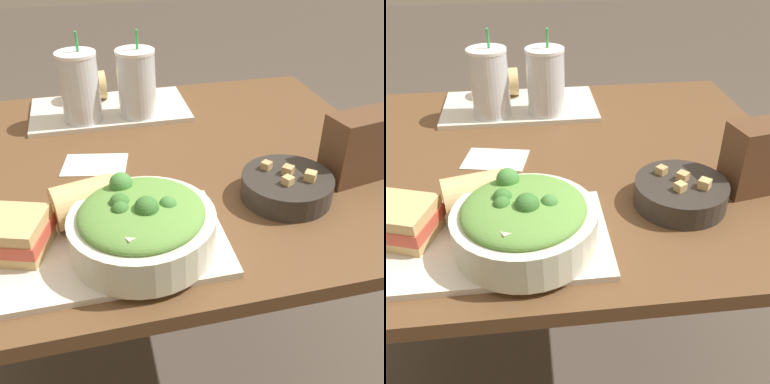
{
  "view_description": "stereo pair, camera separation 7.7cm",
  "coord_description": "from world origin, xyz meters",
  "views": [
    {
      "loc": [
        -0.1,
        -0.89,
        1.28
      ],
      "look_at": [
        0.05,
        -0.27,
        0.85
      ],
      "focal_mm": 42.0,
      "sensor_mm": 36.0,
      "label": 1
    },
    {
      "loc": [
        -0.02,
        -0.91,
        1.28
      ],
      "look_at": [
        0.05,
        -0.27,
        0.85
      ],
      "focal_mm": 42.0,
      "sensor_mm": 36.0,
      "label": 2
    }
  ],
  "objects": [
    {
      "name": "napkin_folded",
      "position": [
        -0.1,
        0.01,
        0.77
      ],
      "size": [
        0.16,
        0.12,
        0.0
      ],
      "color": "white",
      "rests_on": "dining_table"
    },
    {
      "name": "baguette_far",
      "position": [
        -0.09,
        0.38,
        0.82
      ],
      "size": [
        0.1,
        0.08,
        0.08
      ],
      "rotation": [
        0.0,
        0.0,
        1.61
      ],
      "color": "tan",
      "rests_on": "tray_far"
    },
    {
      "name": "dining_table",
      "position": [
        0.0,
        0.0,
        0.66
      ],
      "size": [
        1.16,
        0.92,
        0.77
      ],
      "color": "brown",
      "rests_on": "ground_plane"
    },
    {
      "name": "sandwich_near",
      "position": [
        -0.26,
        -0.26,
        0.82
      ],
      "size": [
        0.15,
        0.14,
        0.06
      ],
      "rotation": [
        0.0,
        0.0,
        -0.32
      ],
      "color": "tan",
      "rests_on": "tray_near"
    },
    {
      "name": "drink_cup_red",
      "position": [
        0.03,
        0.24,
        0.87
      ],
      "size": [
        0.1,
        0.1,
        0.22
      ],
      "color": "silver",
      "rests_on": "tray_far"
    },
    {
      "name": "salad_bowl",
      "position": [
        -0.04,
        -0.31,
        0.83
      ],
      "size": [
        0.24,
        0.24,
        0.11
      ],
      "color": "beige",
      "rests_on": "tray_near"
    },
    {
      "name": "soup_bowl",
      "position": [
        0.26,
        -0.21,
        0.8
      ],
      "size": [
        0.18,
        0.18,
        0.07
      ],
      "color": "#2D2823",
      "rests_on": "dining_table"
    },
    {
      "name": "chip_bag",
      "position": [
        0.44,
        -0.17,
        0.84
      ],
      "size": [
        0.16,
        0.1,
        0.14
      ],
      "rotation": [
        0.0,
        0.0,
        0.19
      ],
      "color": "brown",
      "rests_on": "dining_table"
    },
    {
      "name": "tray_far",
      "position": [
        -0.04,
        0.31,
        0.78
      ],
      "size": [
        0.43,
        0.24,
        0.01
      ],
      "color": "beige",
      "rests_on": "dining_table"
    },
    {
      "name": "drink_cup_dark",
      "position": [
        -0.12,
        0.24,
        0.87
      ],
      "size": [
        0.1,
        0.1,
        0.23
      ],
      "color": "silver",
      "rests_on": "tray_far"
    },
    {
      "name": "ground_plane",
      "position": [
        0.0,
        0.0,
        0.0
      ],
      "size": [
        12.0,
        12.0,
        0.0
      ],
      "primitive_type": "plane",
      "color": "#4C4238"
    },
    {
      "name": "baguette_near",
      "position": [
        -0.13,
        -0.21,
        0.82
      ],
      "size": [
        0.13,
        0.11,
        0.08
      ],
      "rotation": [
        0.0,
        0.0,
        1.82
      ],
      "color": "tan",
      "rests_on": "tray_near"
    },
    {
      "name": "tray_near",
      "position": [
        -0.11,
        -0.29,
        0.78
      ],
      "size": [
        0.43,
        0.24,
        0.01
      ],
      "color": "beige",
      "rests_on": "dining_table"
    }
  ]
}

